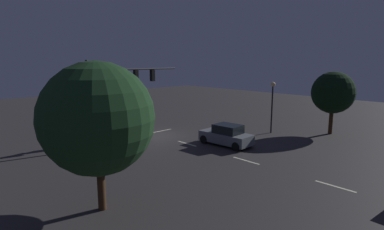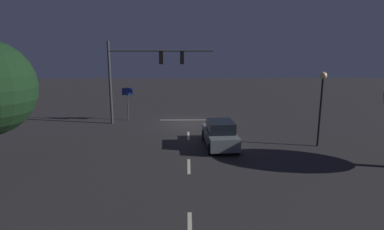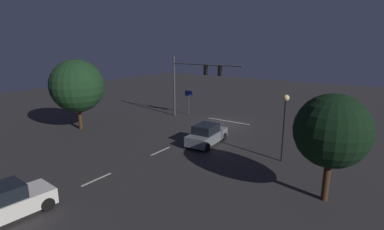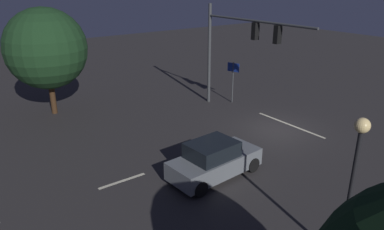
{
  "view_description": "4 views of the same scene",
  "coord_description": "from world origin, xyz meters",
  "px_view_note": "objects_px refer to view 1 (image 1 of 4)",
  "views": [
    {
      "loc": [
        16.59,
        22.31,
        6.78
      ],
      "look_at": [
        -0.08,
        4.5,
        2.45
      ],
      "focal_mm": 29.05,
      "sensor_mm": 36.0,
      "label": 1
    },
    {
      "loc": [
        0.08,
        26.15,
        6.29
      ],
      "look_at": [
        -0.23,
        5.94,
        1.96
      ],
      "focal_mm": 29.66,
      "sensor_mm": 36.0,
      "label": 2
    },
    {
      "loc": [
        -14.43,
        26.39,
        8.19
      ],
      "look_at": [
        -0.29,
        6.11,
        2.17
      ],
      "focal_mm": 27.63,
      "sensor_mm": 36.0,
      "label": 3
    },
    {
      "loc": [
        -13.14,
        15.77,
        8.38
      ],
      "look_at": [
        0.57,
        5.79,
        1.99
      ],
      "focal_mm": 34.28,
      "sensor_mm": 36.0,
      "label": 4
    }
  ],
  "objects_px": {
    "tree_left_near": "(333,93)",
    "traffic_signal_assembly": "(120,86)",
    "street_lamp_left_kerb": "(272,97)",
    "tree_right_near": "(98,119)",
    "car_approaching": "(226,135)",
    "route_sign": "(97,118)"
  },
  "relations": [
    {
      "from": "car_approaching",
      "to": "tree_right_near",
      "type": "relative_size",
      "value": 0.66
    },
    {
      "from": "tree_left_near",
      "to": "traffic_signal_assembly",
      "type": "bearing_deg",
      "value": -33.72
    },
    {
      "from": "street_lamp_left_kerb",
      "to": "tree_left_near",
      "type": "bearing_deg",
      "value": 132.46
    },
    {
      "from": "street_lamp_left_kerb",
      "to": "tree_right_near",
      "type": "distance_m",
      "value": 19.17
    },
    {
      "from": "tree_left_near",
      "to": "tree_right_near",
      "type": "relative_size",
      "value": 0.85
    },
    {
      "from": "route_sign",
      "to": "street_lamp_left_kerb",
      "type": "bearing_deg",
      "value": 150.53
    },
    {
      "from": "car_approaching",
      "to": "street_lamp_left_kerb",
      "type": "bearing_deg",
      "value": 179.3
    },
    {
      "from": "route_sign",
      "to": "car_approaching",
      "type": "bearing_deg",
      "value": 133.7
    },
    {
      "from": "street_lamp_left_kerb",
      "to": "tree_left_near",
      "type": "relative_size",
      "value": 0.83
    },
    {
      "from": "street_lamp_left_kerb",
      "to": "tree_left_near",
      "type": "distance_m",
      "value": 5.44
    },
    {
      "from": "traffic_signal_assembly",
      "to": "street_lamp_left_kerb",
      "type": "relative_size",
      "value": 1.79
    },
    {
      "from": "car_approaching",
      "to": "tree_left_near",
      "type": "bearing_deg",
      "value": 157.87
    },
    {
      "from": "route_sign",
      "to": "tree_right_near",
      "type": "relative_size",
      "value": 0.43
    },
    {
      "from": "street_lamp_left_kerb",
      "to": "route_sign",
      "type": "distance_m",
      "value": 15.75
    },
    {
      "from": "tree_left_near",
      "to": "car_approaching",
      "type": "bearing_deg",
      "value": -22.13
    },
    {
      "from": "car_approaching",
      "to": "route_sign",
      "type": "bearing_deg",
      "value": -46.3
    },
    {
      "from": "traffic_signal_assembly",
      "to": "tree_left_near",
      "type": "distance_m",
      "value": 18.92
    },
    {
      "from": "street_lamp_left_kerb",
      "to": "tree_right_near",
      "type": "bearing_deg",
      "value": 9.66
    },
    {
      "from": "route_sign",
      "to": "tree_right_near",
      "type": "height_order",
      "value": "tree_right_near"
    },
    {
      "from": "car_approaching",
      "to": "tree_right_near",
      "type": "distance_m",
      "value": 13.4
    },
    {
      "from": "street_lamp_left_kerb",
      "to": "traffic_signal_assembly",
      "type": "bearing_deg",
      "value": -28.3
    },
    {
      "from": "car_approaching",
      "to": "street_lamp_left_kerb",
      "type": "distance_m",
      "value": 6.87
    }
  ]
}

